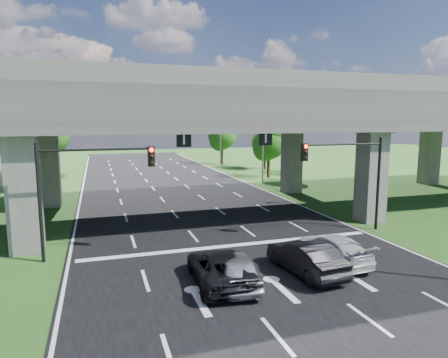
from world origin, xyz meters
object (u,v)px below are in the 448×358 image
signal_right (351,167)px  car_trailing (220,267)px  streetlight_beyond (218,128)px  car_silver (234,268)px  car_dark (306,257)px  signal_left (85,178)px  streetlight_far (260,131)px  car_white (331,249)px

signal_right → car_trailing: 11.91m
streetlight_beyond → car_trailing: bearing=-106.7°
car_silver → car_dark: car_dark is taller
signal_right → car_trailing: size_ratio=1.20×
signal_right → streetlight_beyond: streetlight_beyond is taller
signal_left → car_dark: size_ratio=1.29×
signal_left → streetlight_far: (17.92, 20.06, 1.66)m
signal_right → signal_left: bearing=180.0°
signal_left → car_silver: (6.02, -5.59, -3.42)m
streetlight_far → signal_right: bearing=-96.5°
streetlight_far → car_dark: streetlight_far is taller
streetlight_beyond → car_silver: bearing=-105.9°
signal_left → car_trailing: (5.51, -5.20, -3.46)m
car_dark → streetlight_far: bearing=-113.4°
signal_left → car_white: size_ratio=1.26×
car_dark → car_white: car_dark is taller
signal_right → signal_left: (-15.65, 0.00, 0.00)m
streetlight_beyond → signal_right: bearing=-93.6°
signal_right → car_dark: signal_right is taller
car_silver → car_trailing: (-0.52, 0.39, -0.04)m
streetlight_far → car_dark: size_ratio=2.16×
signal_right → car_silver: size_ratio=1.40×
car_dark → car_trailing: 4.12m
signal_left → car_trailing: signal_left is taller
car_white → signal_left: bearing=-26.8°
signal_left → streetlight_beyond: streetlight_beyond is taller
streetlight_far → car_silver: (-11.90, -25.65, -5.09)m
streetlight_beyond → car_silver: size_ratio=2.33×
car_trailing → signal_left: bearing=-39.7°
car_silver → car_trailing: 0.65m
signal_left → car_dark: (9.62, -5.35, -3.39)m
car_silver → car_trailing: bearing=-31.1°
car_white → car_trailing: (-6.06, -0.77, 0.00)m
car_dark → car_white: size_ratio=0.97×
streetlight_beyond → car_trailing: streetlight_beyond is taller
car_dark → signal_right: bearing=-143.7°
signal_right → car_dark: 8.74m
streetlight_far → car_dark: bearing=-108.1°
car_silver → signal_left: bearing=-37.2°
car_trailing → streetlight_far: bearing=-112.5°
streetlight_far → car_white: size_ratio=2.09×
signal_left → car_white: signal_left is taller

